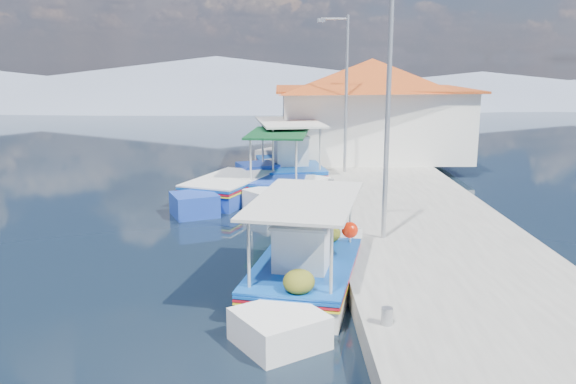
{
  "coord_description": "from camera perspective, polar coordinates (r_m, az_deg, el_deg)",
  "views": [
    {
      "loc": [
        2.0,
        -12.31,
        4.87
      ],
      "look_at": [
        2.24,
        3.71,
        1.3
      ],
      "focal_mm": 37.28,
      "sensor_mm": 36.0,
      "label": 1
    }
  ],
  "objects": [
    {
      "name": "lamp_post_far",
      "position": [
        23.46,
        5.36,
        10.03
      ],
      "size": [
        1.21,
        0.14,
        6.0
      ],
      "color": "#A5A8AD",
      "rests_on": "quay"
    },
    {
      "name": "lamp_post_near",
      "position": [
        14.56,
        9.17,
        8.4
      ],
      "size": [
        1.21,
        0.14,
        6.0
      ],
      "color": "#A5A8AD",
      "rests_on": "quay"
    },
    {
      "name": "quay",
      "position": [
        19.28,
        10.85,
        -1.53
      ],
      "size": [
        5.0,
        44.0,
        0.5
      ],
      "primitive_type": "cube",
      "color": "#A6A49B",
      "rests_on": "ground"
    },
    {
      "name": "caique_far",
      "position": [
        24.18,
        0.15,
        2.17
      ],
      "size": [
        2.95,
        7.73,
        2.73
      ],
      "rotation": [
        0.0,
        0.0,
        -0.13
      ],
      "color": "white",
      "rests_on": "ground"
    },
    {
      "name": "mountain_ridge",
      "position": [
        68.52,
        2.99,
        10.18
      ],
      "size": [
        171.4,
        96.0,
        5.5
      ],
      "color": "gray",
      "rests_on": "ground"
    },
    {
      "name": "bollards",
      "position": [
        18.15,
        4.86,
        -0.93
      ],
      "size": [
        0.2,
        17.2,
        0.3
      ],
      "color": "#A5A8AD",
      "rests_on": "quay"
    },
    {
      "name": "harbor_building",
      "position": [
        27.71,
        7.94,
        8.11
      ],
      "size": [
        10.49,
        10.49,
        4.4
      ],
      "color": "white",
      "rests_on": "quay"
    },
    {
      "name": "main_caique",
      "position": [
        12.88,
        1.55,
        -7.56
      ],
      "size": [
        3.01,
        6.76,
        2.28
      ],
      "rotation": [
        0.0,
        0.0,
        0.23
      ],
      "color": "white",
      "rests_on": "ground"
    },
    {
      "name": "caique_blue_hull",
      "position": [
        21.27,
        -5.74,
        0.15
      ],
      "size": [
        3.62,
        6.16,
        1.19
      ],
      "rotation": [
        0.0,
        0.0,
        0.4
      ],
      "color": "#1C3EA9",
      "rests_on": "ground"
    },
    {
      "name": "ground",
      "position": [
        13.39,
        -9.5,
        -8.95
      ],
      "size": [
        160.0,
        160.0,
        0.0
      ],
      "primitive_type": "plane",
      "color": "black",
      "rests_on": "ground"
    },
    {
      "name": "caique_green_canopy",
      "position": [
        22.14,
        -0.94,
        0.86
      ],
      "size": [
        2.49,
        6.73,
        2.53
      ],
      "rotation": [
        0.0,
        0.0,
        0.11
      ],
      "color": "white",
      "rests_on": "ground"
    }
  ]
}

